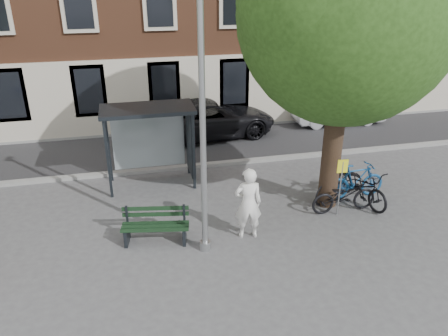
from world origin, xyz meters
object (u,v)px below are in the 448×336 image
object	(u,v)px
painter	(248,203)
bike_a	(344,195)
bus_shelter	(161,127)
bench	(156,227)
notice_sign	(341,177)
car_dark	(209,118)
car_silver	(338,109)
bike_b	(356,181)
lamppost	(203,147)
bike_d	(332,183)
bike_c	(361,185)

from	to	relation	value
painter	bike_a	xyz separation A→B (m)	(3.06, 0.63, -0.47)
bus_shelter	painter	size ratio (longest dim) A/B	1.45
bench	notice_sign	bearing A→B (deg)	12.19
bus_shelter	painter	world-z (taller)	bus_shelter
car_dark	bench	bearing A→B (deg)	151.13
car_dark	notice_sign	bearing A→B (deg)	-170.08
car_silver	notice_sign	world-z (taller)	notice_sign
bench	bike_b	bearing A→B (deg)	19.48
lamppost	bike_a	xyz separation A→B (m)	(4.26, 0.98, -2.27)
lamppost	bus_shelter	bearing A→B (deg)	98.43
bus_shelter	notice_sign	distance (m)	5.71
lamppost	painter	world-z (taller)	lamppost
bike_d	notice_sign	size ratio (longest dim) A/B	1.05
bike_c	bike_a	bearing A→B (deg)	-166.32
bench	bike_b	size ratio (longest dim) A/B	0.94
painter	car_silver	size ratio (longest dim) A/B	0.47
bike_d	bike_b	bearing A→B (deg)	-129.09
lamppost	bike_d	size ratio (longest dim) A/B	3.38
bus_shelter	painter	xyz separation A→B (m)	(1.81, -3.76, -0.94)
bench	car_dark	world-z (taller)	car_dark
bike_a	notice_sign	xyz separation A→B (m)	(-0.24, -0.14, 0.70)
bench	bike_a	bearing A→B (deg)	13.57
bus_shelter	car_dark	world-z (taller)	bus_shelter
bus_shelter	bike_d	bearing A→B (deg)	-25.85
painter	bike_b	distance (m)	4.04
painter	car_dark	size ratio (longest dim) A/B	0.35
car_dark	notice_sign	xyz separation A→B (m)	(2.29, -7.27, 0.44)
notice_sign	bench	bearing A→B (deg)	-172.80
bus_shelter	notice_sign	xyz separation A→B (m)	(4.63, -3.26, -0.71)
lamppost	bus_shelter	world-z (taller)	lamppost
bench	bike_d	distance (m)	5.53
painter	bike_a	world-z (taller)	painter
bench	bike_d	world-z (taller)	bike_d
bus_shelter	car_silver	xyz separation A→B (m)	(8.33, 4.29, -1.23)
bike_b	notice_sign	bearing A→B (deg)	127.56
lamppost	bench	world-z (taller)	lamppost
bike_a	bus_shelter	bearing A→B (deg)	56.50
bike_b	bike_d	size ratio (longest dim) A/B	1.05
bike_d	notice_sign	world-z (taller)	notice_sign
bike_b	bike_c	distance (m)	0.29
painter	car_dark	bearing A→B (deg)	-88.86
bike_a	bike_b	size ratio (longest dim) A/B	1.03
lamppost	bike_c	bearing A→B (deg)	15.43
bike_b	notice_sign	distance (m)	1.43
notice_sign	bike_d	bearing A→B (deg)	80.77
painter	bike_c	size ratio (longest dim) A/B	0.92
bus_shelter	bike_c	xyz separation A→B (m)	(5.63, -2.72, -1.36)
painter	bike_a	bearing A→B (deg)	-163.22
bus_shelter	car_dark	distance (m)	4.79
bench	car_silver	distance (m)	11.78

